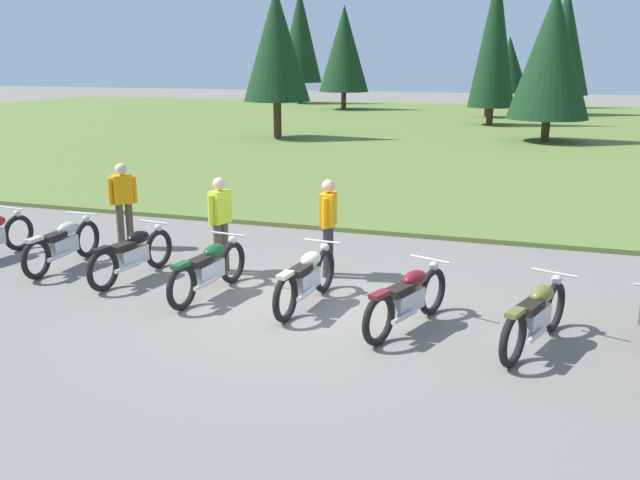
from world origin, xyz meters
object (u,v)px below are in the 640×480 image
motorcycle_british_green (209,269)px  motorcycle_silver (63,244)px  motorcycle_cream (306,278)px  rider_checking_bike (123,200)px  motorcycle_olive (536,315)px  rider_with_back_turned (220,219)px  motorcycle_black (133,254)px  motorcycle_maroon (408,298)px  rider_in_hivis_vest (328,222)px

motorcycle_british_green → motorcycle_silver: bearing=170.3°
motorcycle_silver → motorcycle_cream: bearing=-6.0°
motorcycle_silver → rider_checking_bike: 1.61m
motorcycle_british_green → motorcycle_olive: size_ratio=1.04×
rider_checking_bike → rider_with_back_turned: 2.67m
motorcycle_olive → motorcycle_black: bearing=172.4°
motorcycle_maroon → motorcycle_british_green: bearing=173.2°
motorcycle_silver → motorcycle_british_green: 3.20m
rider_checking_bike → motorcycle_british_green: bearing=-35.3°
rider_checking_bike → rider_in_hivis_vest: same height
motorcycle_silver → motorcycle_olive: size_ratio=1.04×
rider_in_hivis_vest → rider_checking_bike: bearing=173.6°
rider_with_back_turned → rider_in_hivis_vest: bearing=12.0°
motorcycle_cream → motorcycle_olive: same height
motorcycle_british_green → motorcycle_maroon: same height
motorcycle_silver → motorcycle_black: size_ratio=1.00×
motorcycle_british_green → rider_checking_bike: rider_checking_bike is taller
motorcycle_black → rider_in_hivis_vest: size_ratio=1.26×
motorcycle_maroon → motorcycle_olive: bearing=-4.3°
motorcycle_black → rider_with_back_turned: rider_with_back_turned is taller
motorcycle_british_green → motorcycle_maroon: bearing=-6.8°
motorcycle_silver → motorcycle_maroon: same height
motorcycle_silver → rider_checking_bike: rider_checking_bike is taller
motorcycle_black → motorcycle_maroon: bearing=-8.7°
motorcycle_olive → rider_checking_bike: 8.21m
rider_checking_bike → rider_in_hivis_vest: bearing=-6.4°
rider_in_hivis_vest → motorcycle_british_green: bearing=-133.1°
motorcycle_maroon → rider_in_hivis_vest: size_ratio=1.20×
motorcycle_maroon → motorcycle_olive: (1.68, -0.12, 0.00)m
motorcycle_silver → rider_checking_bike: (0.27, 1.51, 0.51)m
motorcycle_olive → motorcycle_maroon: bearing=175.7°
motorcycle_cream → rider_in_hivis_vest: 1.61m
motorcycle_silver → rider_with_back_turned: 2.91m
motorcycle_maroon → motorcycle_olive: same height
rider_in_hivis_vest → rider_with_back_turned: bearing=-168.0°
motorcycle_british_green → rider_with_back_turned: size_ratio=1.26×
rider_in_hivis_vest → motorcycle_olive: bearing=-31.0°
motorcycle_cream → rider_checking_bike: size_ratio=1.26×
motorcycle_cream → rider_in_hivis_vest: (-0.14, 1.52, 0.51)m
rider_checking_bike → rider_with_back_turned: (2.52, -0.87, 0.00)m
motorcycle_black → motorcycle_maroon: size_ratio=1.04×
motorcycle_silver → rider_in_hivis_vest: rider_in_hivis_vest is taller
motorcycle_silver → motorcycle_cream: 4.78m
motorcycle_silver → motorcycle_british_green: (3.15, -0.54, 0.00)m
rider_with_back_turned → rider_checking_bike: bearing=160.9°
motorcycle_cream → rider_with_back_turned: (-1.96, 1.13, 0.51)m
motorcycle_silver → motorcycle_cream: size_ratio=1.00×
motorcycle_cream → rider_checking_bike: bearing=155.9°
rider_with_back_turned → motorcycle_maroon: bearing=-23.5°
motorcycle_silver → motorcycle_british_green: bearing=-9.7°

